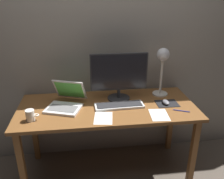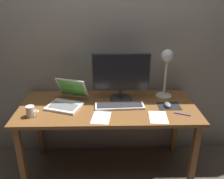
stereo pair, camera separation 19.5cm
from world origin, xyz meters
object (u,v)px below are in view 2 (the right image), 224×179
(monitor, at_px, (121,75))
(coffee_mug, at_px, (31,111))
(pen, at_px, (182,114))
(keyboard_main, at_px, (120,106))
(desk_lamp, at_px, (167,64))
(mouse, at_px, (168,105))
(laptop, at_px, (68,97))

(monitor, height_order, coffee_mug, monitor)
(monitor, bearing_deg, pen, -32.42)
(keyboard_main, bearing_deg, desk_lamp, 26.10)
(mouse, bearing_deg, monitor, 157.84)
(pen, bearing_deg, laptop, 166.68)
(monitor, bearing_deg, keyboard_main, -96.58)
(desk_lamp, relative_size, pen, 3.37)
(laptop, xyz_separation_m, pen, (0.99, -0.23, -0.06))
(desk_lamp, bearing_deg, keyboard_main, -153.90)
(coffee_mug, bearing_deg, mouse, 7.25)
(laptop, bearing_deg, keyboard_main, -9.79)
(laptop, relative_size, mouse, 4.38)
(monitor, bearing_deg, mouse, -22.16)
(laptop, height_order, mouse, laptop)
(keyboard_main, xyz_separation_m, desk_lamp, (0.45, 0.22, 0.32))
(keyboard_main, relative_size, pen, 3.18)
(mouse, xyz_separation_m, pen, (0.09, -0.15, -0.02))
(mouse, relative_size, pen, 0.69)
(laptop, height_order, pen, laptop)
(monitor, xyz_separation_m, mouse, (0.41, -0.17, -0.23))
(mouse, distance_m, coffee_mug, 1.19)
(laptop, height_order, desk_lamp, desk_lamp)
(coffee_mug, distance_m, pen, 1.27)
(monitor, relative_size, keyboard_main, 1.19)
(laptop, bearing_deg, pen, -13.32)
(keyboard_main, height_order, desk_lamp, desk_lamp)
(mouse, bearing_deg, pen, -59.31)
(coffee_mug, bearing_deg, keyboard_main, 11.55)
(pen, bearing_deg, desk_lamp, 101.47)
(desk_lamp, bearing_deg, monitor, -172.94)
(coffee_mug, bearing_deg, desk_lamp, 17.29)
(desk_lamp, distance_m, pen, 0.50)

